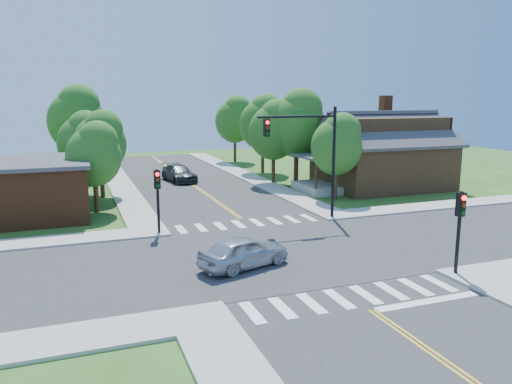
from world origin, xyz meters
name	(u,v)px	position (x,y,z in m)	size (l,w,h in m)	color
ground	(288,253)	(0.00, 0.00, 0.00)	(100.00, 100.00, 0.00)	#325119
road_ns	(288,252)	(0.00, 0.00, 0.02)	(10.00, 90.00, 0.04)	#2D2D30
road_ew	(288,252)	(0.00, 0.00, 0.03)	(90.00, 10.00, 0.04)	#2D2D30
intersection_patch	(288,253)	(0.00, 0.00, 0.00)	(10.20, 10.20, 0.06)	#2D2D30
sidewalk_ne	(376,183)	(15.82, 15.82, 0.07)	(40.00, 40.00, 0.14)	#9E9B93
crosswalk_north	(248,223)	(0.00, 6.20, 0.05)	(8.85, 2.00, 0.01)	white
crosswalk_south	(352,297)	(0.00, -6.20, 0.05)	(8.85, 2.00, 0.01)	white
centerline	(288,252)	(0.00, 0.00, 0.05)	(0.30, 90.00, 0.01)	yellow
stop_bar	(428,302)	(2.50, -7.60, 0.00)	(4.60, 0.45, 0.09)	white
signal_mast_ne	(310,145)	(3.91, 5.59, 4.85)	(5.30, 0.42, 7.20)	black
signal_pole_se	(460,217)	(5.60, -5.62, 2.66)	(0.34, 0.42, 3.80)	black
signal_pole_nw	(158,189)	(-5.60, 5.58, 2.66)	(0.34, 0.42, 3.80)	black
house_ne	(382,149)	(15.11, 14.23, 3.33)	(13.05, 8.80, 7.11)	#361A13
building_nw	(5,189)	(-14.20, 13.20, 1.88)	(10.40, 8.40, 3.73)	brown
tree_e_a	(338,143)	(8.91, 10.93, 4.36)	(3.92, 3.73, 6.67)	#382314
tree_e_b	(298,121)	(9.00, 18.18, 5.64)	(5.06, 4.81, 8.61)	#382314
tree_e_c	(264,121)	(8.70, 25.87, 5.35)	(4.80, 4.56, 8.16)	#382314
tree_e_d	(235,118)	(8.78, 35.44, 5.25)	(4.71, 4.48, 8.01)	#382314
tree_w_a	(95,153)	(-8.54, 12.95, 4.09)	(3.67, 3.49, 6.25)	#382314
tree_w_b	(84,140)	(-9.02, 19.61, 4.43)	(3.98, 3.78, 6.77)	#382314
tree_w_c	(77,117)	(-9.30, 28.37, 5.91)	(5.30, 5.04, 9.01)	#382314
tree_w_d	(83,125)	(-8.59, 36.53, 4.67)	(4.19, 3.98, 7.13)	#382314
tree_house	(275,128)	(7.17, 19.22, 5.00)	(4.49, 4.27, 7.64)	#382314
tree_bldg	(101,140)	(-7.83, 18.04, 4.49)	(4.04, 3.83, 6.86)	#382314
car_silver	(244,252)	(-2.87, -1.41, 0.75)	(4.71, 3.02, 1.49)	silver
car_dgrey	(179,174)	(-0.76, 23.28, 0.75)	(2.91, 5.45, 1.50)	#292B2E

